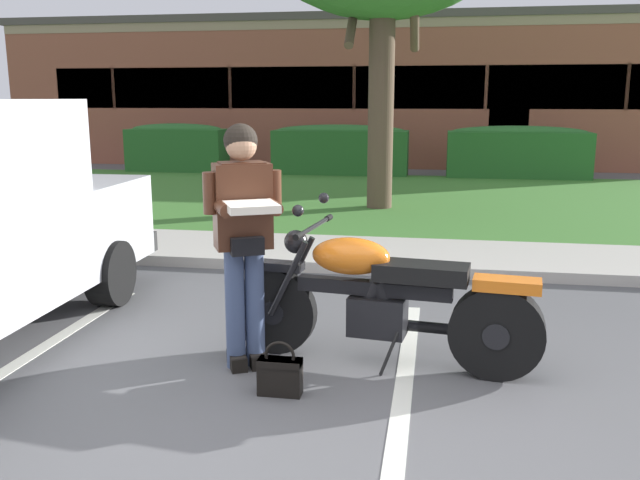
# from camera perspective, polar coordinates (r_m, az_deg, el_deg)

# --- Properties ---
(ground_plane) EXTENTS (140.00, 140.00, 0.00)m
(ground_plane) POSITION_cam_1_polar(r_m,az_deg,el_deg) (4.03, 1.25, -15.77)
(ground_plane) COLOR #565659
(curb_strip) EXTENTS (60.00, 0.20, 0.12)m
(curb_strip) POSITION_cam_1_polar(r_m,az_deg,el_deg) (7.33, 5.42, -2.42)
(curb_strip) COLOR #B7B2A8
(curb_strip) RESTS_ON ground
(concrete_walk) EXTENTS (60.00, 1.50, 0.08)m
(concrete_walk) POSITION_cam_1_polar(r_m,az_deg,el_deg) (8.16, 5.88, -1.09)
(concrete_walk) COLOR #B7B2A8
(concrete_walk) RESTS_ON ground
(grass_lawn) EXTENTS (60.00, 7.45, 0.06)m
(grass_lawn) POSITION_cam_1_polar(r_m,az_deg,el_deg) (12.55, 7.33, 3.41)
(grass_lawn) COLOR #3D752D
(grass_lawn) RESTS_ON ground
(stall_stripe_1) EXTENTS (0.12, 4.40, 0.01)m
(stall_stripe_1) POSITION_cam_1_polar(r_m,az_deg,el_deg) (4.17, 6.75, -14.76)
(stall_stripe_1) COLOR silver
(stall_stripe_1) RESTS_ON ground
(motorcycle) EXTENTS (2.24, 0.82, 1.18)m
(motorcycle) POSITION_cam_1_polar(r_m,az_deg,el_deg) (4.77, 6.21, -5.09)
(motorcycle) COLOR black
(motorcycle) RESTS_ON ground
(rider_person) EXTENTS (0.59, 0.67, 1.70)m
(rider_person) POSITION_cam_1_polar(r_m,az_deg,el_deg) (4.62, -6.47, 1.08)
(rider_person) COLOR black
(rider_person) RESTS_ON ground
(handbag) EXTENTS (0.28, 0.13, 0.36)m
(handbag) POSITION_cam_1_polar(r_m,az_deg,el_deg) (4.40, -3.40, -11.16)
(handbag) COLOR black
(handbag) RESTS_ON ground
(hedge_left) EXTENTS (2.45, 0.90, 1.24)m
(hedge_left) POSITION_cam_1_polar(r_m,az_deg,el_deg) (17.48, -11.97, 7.69)
(hedge_left) COLOR #286028
(hedge_left) RESTS_ON ground
(hedge_center_left) EXTENTS (3.24, 0.90, 1.24)m
(hedge_center_left) POSITION_cam_1_polar(r_m,az_deg,el_deg) (16.41, 1.73, 7.68)
(hedge_center_left) COLOR #286028
(hedge_center_left) RESTS_ON ground
(hedge_center_right) EXTENTS (3.21, 0.90, 1.24)m
(hedge_center_right) POSITION_cam_1_polar(r_m,az_deg,el_deg) (16.35, 16.37, 7.19)
(hedge_center_right) COLOR #286028
(hedge_center_right) RESTS_ON ground
(brick_building) EXTENTS (20.21, 8.12, 4.07)m
(brick_building) POSITION_cam_1_polar(r_m,az_deg,el_deg) (22.23, 4.18, 12.35)
(brick_building) COLOR #93513D
(brick_building) RESTS_ON ground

